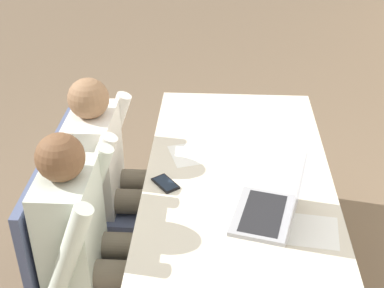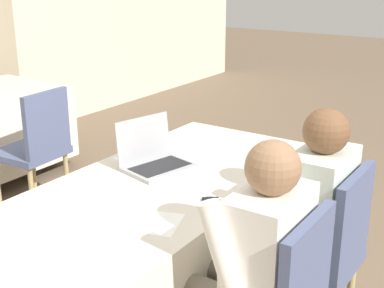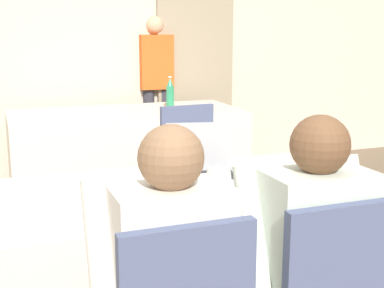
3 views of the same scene
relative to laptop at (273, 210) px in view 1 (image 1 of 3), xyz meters
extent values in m
cube|color=beige|center=(-0.19, -0.14, -0.06)|extent=(2.01, 0.90, 0.02)
cube|color=beige|center=(-0.19, -0.58, -0.37)|extent=(2.01, 0.01, 0.61)
cube|color=beige|center=(-0.19, 0.31, -0.37)|extent=(2.01, 0.01, 0.61)
cube|color=beige|center=(-1.19, -0.14, -0.37)|extent=(0.01, 0.90, 0.61)
cube|color=#99999E|center=(-0.01, -0.04, -0.04)|extent=(0.38, 0.31, 0.02)
cube|color=black|center=(-0.01, -0.04, -0.03)|extent=(0.33, 0.23, 0.00)
cube|color=#99999E|center=(0.02, 0.09, 0.09)|extent=(0.33, 0.11, 0.23)
cube|color=black|center=(0.02, 0.09, 0.09)|extent=(0.30, 0.09, 0.20)
cube|color=black|center=(-0.22, -0.48, -0.04)|extent=(0.16, 0.15, 0.01)
cube|color=#192333|center=(-0.22, -0.48, -0.04)|extent=(0.14, 0.13, 0.00)
cube|color=white|center=(-0.51, -0.33, -0.05)|extent=(0.29, 0.35, 0.00)
cube|color=white|center=(0.07, 0.12, -0.05)|extent=(0.24, 0.32, 0.00)
cylinder|color=tan|center=(-0.27, -0.64, -0.59)|extent=(0.04, 0.04, 0.42)
cylinder|color=tan|center=(-0.62, -0.64, -0.59)|extent=(0.04, 0.04, 0.42)
cylinder|color=tan|center=(-0.27, -0.99, -0.59)|extent=(0.04, 0.04, 0.42)
cylinder|color=tan|center=(-0.62, -0.99, -0.59)|extent=(0.04, 0.04, 0.42)
cube|color=#4C567A|center=(-0.45, -0.82, -0.35)|extent=(0.44, 0.44, 0.05)
cube|color=#4C567A|center=(-0.45, -1.02, -0.10)|extent=(0.40, 0.04, 0.45)
cylinder|color=tan|center=(-0.11, -0.64, -0.59)|extent=(0.04, 0.04, 0.42)
cylinder|color=tan|center=(-0.11, -0.99, -0.59)|extent=(0.04, 0.04, 0.42)
cube|color=#4C567A|center=(0.07, -0.82, -0.35)|extent=(0.44, 0.44, 0.05)
cube|color=#4C567A|center=(0.07, -1.02, -0.10)|extent=(0.40, 0.04, 0.45)
cylinder|color=#665B4C|center=(-0.36, -0.69, -0.26)|extent=(0.13, 0.42, 0.13)
cylinder|color=#665B4C|center=(-0.54, -0.69, -0.26)|extent=(0.13, 0.42, 0.13)
cylinder|color=#665B4C|center=(-0.36, -0.51, -0.56)|extent=(0.10, 0.10, 0.47)
cylinder|color=#665B4C|center=(-0.54, -0.51, -0.56)|extent=(0.10, 0.10, 0.47)
cube|color=silver|center=(-0.45, -0.87, -0.07)|extent=(0.36, 0.22, 0.52)
cylinder|color=silver|center=(-0.24, -0.83, -0.06)|extent=(0.08, 0.26, 0.54)
cylinder|color=silver|center=(-0.66, -0.83, -0.06)|extent=(0.08, 0.26, 0.54)
sphere|color=#8C6647|center=(-0.45, -0.87, 0.28)|extent=(0.20, 0.20, 0.20)
cylinder|color=#665B4C|center=(0.16, -0.69, -0.26)|extent=(0.13, 0.42, 0.13)
cylinder|color=#665B4C|center=(-0.02, -0.69, -0.26)|extent=(0.13, 0.42, 0.13)
cube|color=silver|center=(0.07, -0.87, -0.07)|extent=(0.36, 0.22, 0.52)
cylinder|color=silver|center=(0.28, -0.83, -0.06)|extent=(0.08, 0.26, 0.54)
cylinder|color=silver|center=(-0.14, -0.83, -0.06)|extent=(0.08, 0.26, 0.54)
sphere|color=brown|center=(0.07, -0.87, 0.28)|extent=(0.20, 0.20, 0.20)
camera|label=1|loc=(1.81, -0.25, 1.44)|focal=50.00mm
camera|label=2|loc=(-2.04, -1.60, 0.95)|focal=50.00mm
camera|label=3|loc=(-0.93, -2.32, 0.65)|focal=50.00mm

